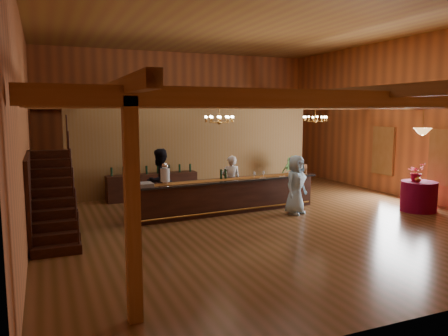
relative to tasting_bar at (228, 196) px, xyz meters
name	(u,v)px	position (x,y,z in m)	size (l,w,h in m)	color
floor	(249,212)	(0.62, -0.20, -0.50)	(14.00, 14.00, 0.00)	brown
ceiling	(251,22)	(0.62, -0.20, 5.00)	(14.00, 14.00, 0.00)	olive
wall_back	(180,117)	(0.62, 6.80, 2.25)	(12.00, 0.10, 5.50)	#B96231
wall_left	(24,121)	(-5.38, -0.20, 2.25)	(0.10, 14.00, 5.50)	#B96231
wall_right	(407,118)	(6.62, -0.20, 2.25)	(0.10, 14.00, 5.50)	#B96231
beam_grid	(243,103)	(0.62, 0.31, 2.74)	(11.90, 13.90, 0.39)	olive
support_posts	(258,161)	(0.62, -0.70, 1.10)	(9.20, 10.20, 3.20)	olive
partition_wall	(195,151)	(0.12, 3.30, 1.05)	(9.00, 0.18, 3.10)	brown
window_right_front	(443,158)	(6.57, -1.80, 1.05)	(0.12, 1.05, 1.75)	white
window_right_back	(384,151)	(6.57, 0.80, 1.05)	(0.12, 1.05, 1.75)	white
staircase	(53,197)	(-4.83, -0.94, 0.50)	(1.00, 2.80, 2.00)	#34160D
backroom_boxes	(184,172)	(0.33, 5.30, 0.02)	(4.10, 0.60, 1.10)	#34160D
tasting_bar	(228,196)	(0.00, 0.00, 0.00)	(6.00, 1.24, 1.00)	#34160D
beverage_dispenser	(165,174)	(-1.92, -0.11, 0.78)	(0.26, 0.26, 0.60)	silver
glass_rack_tray	(143,185)	(-2.57, -0.26, 0.54)	(0.50, 0.50, 0.10)	gray
raffle_drum	(302,168)	(2.68, 0.18, 0.66)	(0.34, 0.24, 0.30)	brown
bar_bottle_0	(221,174)	(-0.17, 0.10, 0.64)	(0.07, 0.07, 0.30)	black
bar_bottle_1	(225,174)	(-0.03, 0.11, 0.64)	(0.07, 0.07, 0.30)	black
backbar_shelf	(153,186)	(-1.59, 2.85, -0.07)	(3.12, 0.49, 0.88)	#34160D
round_table	(419,196)	(5.39, -2.03, -0.05)	(1.04, 1.04, 0.90)	#5B0622
chandelier_left	(219,119)	(-0.46, -0.47, 2.28)	(0.80, 0.80, 0.57)	#A3702B
chandelier_right	(315,119)	(3.67, 0.98, 2.23)	(0.80, 0.80, 0.62)	#A3702B
pendant_lamp	(423,131)	(5.39, -2.03, 1.90)	(0.52, 0.52, 0.90)	#A3702B
bartender	(231,181)	(0.39, 0.63, 0.31)	(0.59, 0.39, 1.63)	silver
staff_second	(160,181)	(-1.86, 0.77, 0.45)	(0.93, 0.72, 1.91)	black
guest	(296,185)	(1.77, -0.92, 0.36)	(0.85, 0.55, 1.73)	#96C0DA
floor_plant	(287,173)	(3.45, 2.39, 0.19)	(0.76, 0.61, 1.38)	#325523
table_flowers	(416,172)	(5.36, -1.90, 0.67)	(0.49, 0.43, 0.55)	#A80C27
table_vase	(418,177)	(5.28, -2.06, 0.54)	(0.15, 0.15, 0.30)	#A3702B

